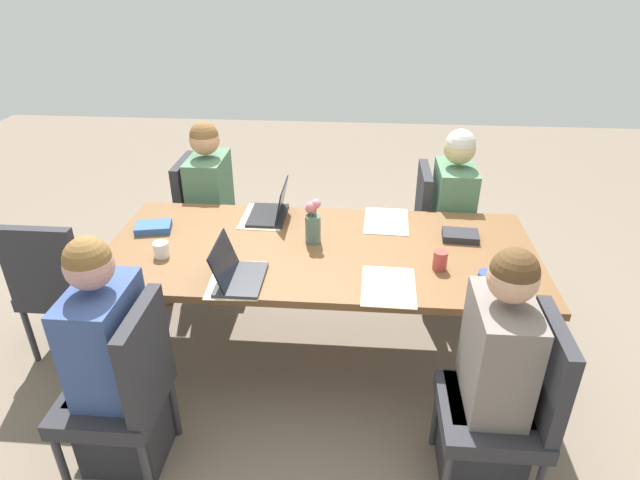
# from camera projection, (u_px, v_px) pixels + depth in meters

# --- Properties ---
(ground_plane) EXTENTS (10.00, 10.00, 0.00)m
(ground_plane) POSITION_uv_depth(u_px,v_px,m) (320.00, 352.00, 3.31)
(ground_plane) COLOR #756656
(dining_table) EXTENTS (2.36, 1.04, 0.74)m
(dining_table) POSITION_uv_depth(u_px,v_px,m) (320.00, 258.00, 2.99)
(dining_table) COLOR brown
(dining_table) RESTS_ON ground_plane
(chair_far_left_near) EXTENTS (0.44, 0.44, 0.90)m
(chair_far_left_near) POSITION_uv_depth(u_px,v_px,m) (205.00, 213.00, 3.89)
(chair_far_left_near) COLOR #2D2D33
(chair_far_left_near) RESTS_ON ground_plane
(person_far_left_near) EXTENTS (0.36, 0.40, 1.19)m
(person_far_left_near) POSITION_uv_depth(u_px,v_px,m) (212.00, 214.00, 3.82)
(person_far_left_near) COLOR #2D2D33
(person_far_left_near) RESTS_ON ground_plane
(chair_near_left_mid) EXTENTS (0.44, 0.44, 0.90)m
(chair_near_left_mid) POSITION_uv_depth(u_px,v_px,m) (511.00, 400.00, 2.28)
(chair_near_left_mid) COLOR #2D2D33
(chair_near_left_mid) RESTS_ON ground_plane
(person_near_left_mid) EXTENTS (0.36, 0.40, 1.19)m
(person_near_left_mid) POSITION_uv_depth(u_px,v_px,m) (492.00, 384.00, 2.32)
(person_near_left_mid) COLOR #2D2D33
(person_near_left_mid) RESTS_ON ground_plane
(chair_far_left_far) EXTENTS (0.44, 0.44, 0.90)m
(chair_far_left_far) POSITION_uv_depth(u_px,v_px,m) (437.00, 224.00, 3.73)
(chair_far_left_far) COLOR #2D2D33
(chair_far_left_far) RESTS_ON ground_plane
(person_far_left_far) EXTENTS (0.36, 0.40, 1.19)m
(person_far_left_far) POSITION_uv_depth(u_px,v_px,m) (450.00, 225.00, 3.66)
(person_far_left_far) COLOR #2D2D33
(person_far_left_far) RESTS_ON ground_plane
(chair_near_right_near) EXTENTS (0.44, 0.44, 0.90)m
(chair_near_right_near) POSITION_uv_depth(u_px,v_px,m) (126.00, 385.00, 2.36)
(chair_near_right_near) COLOR #2D2D33
(chair_near_right_near) RESTS_ON ground_plane
(person_near_right_near) EXTENTS (0.36, 0.40, 1.19)m
(person_near_right_near) POSITION_uv_depth(u_px,v_px,m) (114.00, 370.00, 2.40)
(person_near_right_near) COLOR #2D2D33
(person_near_right_near) RESTS_ON ground_plane
(chair_head_left_right_mid) EXTENTS (0.44, 0.44, 0.90)m
(chair_head_left_right_mid) POSITION_uv_depth(u_px,v_px,m) (59.00, 281.00, 3.10)
(chair_head_left_right_mid) COLOR #2D2D33
(chair_head_left_right_mid) RESTS_ON ground_plane
(flower_vase) EXTENTS (0.09, 0.10, 0.26)m
(flower_vase) POSITION_uv_depth(u_px,v_px,m) (313.00, 222.00, 2.96)
(flower_vase) COLOR #4C6B60
(flower_vase) RESTS_ON dining_table
(placemat_far_left_near) EXTENTS (0.27, 0.36, 0.00)m
(placemat_far_left_near) POSITION_uv_depth(u_px,v_px,m) (264.00, 217.00, 3.30)
(placemat_far_left_near) COLOR beige
(placemat_far_left_near) RESTS_ON dining_table
(placemat_near_left_mid) EXTENTS (0.27, 0.37, 0.00)m
(placemat_near_left_mid) POSITION_uv_depth(u_px,v_px,m) (388.00, 286.00, 2.62)
(placemat_near_left_mid) COLOR beige
(placemat_near_left_mid) RESTS_ON dining_table
(placemat_far_left_far) EXTENTS (0.27, 0.37, 0.00)m
(placemat_far_left_far) POSITION_uv_depth(u_px,v_px,m) (386.00, 221.00, 3.24)
(placemat_far_left_far) COLOR beige
(placemat_far_left_far) RESTS_ON dining_table
(placemat_near_right_near) EXTENTS (0.28, 0.37, 0.00)m
(placemat_near_right_near) POSITION_uv_depth(u_px,v_px,m) (236.00, 280.00, 2.67)
(placemat_near_right_near) COLOR beige
(placemat_near_right_near) RESTS_ON dining_table
(laptop_far_left_near) EXTENTS (0.22, 0.32, 0.21)m
(laptop_far_left_near) POSITION_uv_depth(u_px,v_px,m) (272.00, 211.00, 3.28)
(laptop_far_left_near) COLOR black
(laptop_far_left_near) RESTS_ON dining_table
(laptop_near_right_near) EXTENTS (0.22, 0.32, 0.21)m
(laptop_near_right_near) POSITION_uv_depth(u_px,v_px,m) (236.00, 274.00, 2.64)
(laptop_near_right_near) COLOR #38383D
(laptop_near_right_near) RESTS_ON dining_table
(coffee_mug_near_left) EXTENTS (0.08, 0.08, 0.08)m
(coffee_mug_near_left) POSITION_uv_depth(u_px,v_px,m) (161.00, 249.00, 2.86)
(coffee_mug_near_left) COLOR white
(coffee_mug_near_left) RESTS_ON dining_table
(coffee_mug_near_right) EXTENTS (0.09, 0.09, 0.10)m
(coffee_mug_near_right) POSITION_uv_depth(u_px,v_px,m) (486.00, 282.00, 2.56)
(coffee_mug_near_right) COLOR #33477A
(coffee_mug_near_right) RESTS_ON dining_table
(coffee_mug_centre_left) EXTENTS (0.07, 0.07, 0.10)m
(coffee_mug_centre_left) POSITION_uv_depth(u_px,v_px,m) (440.00, 260.00, 2.74)
(coffee_mug_centre_left) COLOR #AD3D38
(coffee_mug_centre_left) RESTS_ON dining_table
(book_red_cover) EXTENTS (0.23, 0.18, 0.04)m
(book_red_cover) POSITION_uv_depth(u_px,v_px,m) (153.00, 227.00, 3.13)
(book_red_cover) COLOR #335693
(book_red_cover) RESTS_ON dining_table
(book_blue_cover) EXTENTS (0.21, 0.15, 0.04)m
(book_blue_cover) POSITION_uv_depth(u_px,v_px,m) (460.00, 236.00, 3.04)
(book_blue_cover) COLOR #28282D
(book_blue_cover) RESTS_ON dining_table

